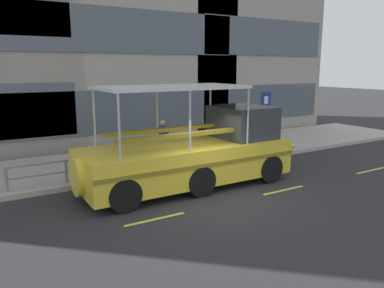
% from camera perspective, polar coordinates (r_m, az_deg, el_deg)
% --- Properties ---
extents(ground_plane, '(120.00, 120.00, 0.00)m').
position_cam_1_polar(ground_plane, '(12.21, 3.36, -8.02)').
color(ground_plane, '#2B2B2D').
extents(sidewalk, '(32.00, 4.80, 0.18)m').
position_cam_1_polar(sidewalk, '(16.90, -7.44, -2.23)').
color(sidewalk, '#A8A59E').
rests_on(sidewalk, ground_plane).
extents(curb_edge, '(32.00, 0.18, 0.18)m').
position_cam_1_polar(curb_edge, '(14.73, -3.51, -4.22)').
color(curb_edge, '#B2ADA3').
rests_on(curb_edge, ground_plane).
extents(lane_centreline, '(25.80, 0.12, 0.01)m').
position_cam_1_polar(lane_centreline, '(11.71, 5.19, -8.90)').
color(lane_centreline, '#DBD64C').
rests_on(lane_centreline, ground_plane).
extents(curb_guardrail, '(11.22, 0.09, 0.81)m').
position_cam_1_polar(curb_guardrail, '(14.82, -4.47, -1.59)').
color(curb_guardrail, gray).
rests_on(curb_guardrail, sidewalk).
extents(parking_sign, '(0.60, 0.12, 2.75)m').
position_cam_1_polar(parking_sign, '(18.49, 11.00, 5.00)').
color(parking_sign, '#4C4F54').
rests_on(parking_sign, sidewalk).
extents(duck_tour_boat, '(9.20, 2.66, 3.49)m').
position_cam_1_polar(duck_tour_boat, '(13.28, 1.26, -1.30)').
color(duck_tour_boat, yellow).
rests_on(duck_tour_boat, ground_plane).
extents(pedestrian_near_bow, '(0.48, 0.23, 1.68)m').
position_cam_1_polar(pedestrian_near_bow, '(17.57, 3.68, 2.04)').
color(pedestrian_near_bow, '#1E2338').
rests_on(pedestrian_near_bow, sidewalk).
extents(pedestrian_mid_left, '(0.42, 0.35, 1.75)m').
position_cam_1_polar(pedestrian_mid_left, '(15.83, -4.48, 1.15)').
color(pedestrian_mid_left, '#47423D').
rests_on(pedestrian_mid_left, sidewalk).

